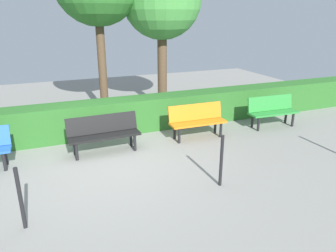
# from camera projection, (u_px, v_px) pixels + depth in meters

# --- Properties ---
(ground_plane) EXTENTS (19.42, 19.42, 0.00)m
(ground_plane) POSITION_uv_depth(u_px,v_px,m) (110.00, 162.00, 6.88)
(ground_plane) COLOR gray
(bench_green) EXTENTS (1.46, 0.53, 0.86)m
(bench_green) POSITION_uv_depth(u_px,v_px,m) (272.00, 110.00, 8.95)
(bench_green) COLOR #2D8C38
(bench_green) RESTS_ON ground_plane
(bench_orange) EXTENTS (1.48, 0.50, 0.86)m
(bench_orange) POSITION_uv_depth(u_px,v_px,m) (197.00, 119.00, 8.14)
(bench_orange) COLOR orange
(bench_orange) RESTS_ON ground_plane
(bench_black) EXTENTS (1.63, 0.50, 0.86)m
(bench_black) POSITION_uv_depth(u_px,v_px,m) (104.00, 132.00, 7.26)
(bench_black) COLOR black
(bench_black) RESTS_ON ground_plane
(hedge_row) EXTENTS (15.42, 0.72, 0.90)m
(hedge_row) POSITION_uv_depth(u_px,v_px,m) (135.00, 114.00, 8.68)
(hedge_row) COLOR #2D6B28
(hedge_row) RESTS_ON ground_plane
(tree_near) EXTENTS (2.44, 2.44, 4.69)m
(tree_near) POSITION_uv_depth(u_px,v_px,m) (162.00, 0.00, 9.69)
(tree_near) COLOR brown
(tree_near) RESTS_ON ground_plane
(railing_post_mid) EXTENTS (0.06, 0.06, 1.00)m
(railing_post_mid) POSITION_uv_depth(u_px,v_px,m) (221.00, 161.00, 5.80)
(railing_post_mid) COLOR black
(railing_post_mid) RESTS_ON ground_plane
(railing_post_far) EXTENTS (0.06, 0.06, 1.00)m
(railing_post_far) POSITION_uv_depth(u_px,v_px,m) (20.00, 199.00, 4.62)
(railing_post_far) COLOR black
(railing_post_far) RESTS_ON ground_plane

